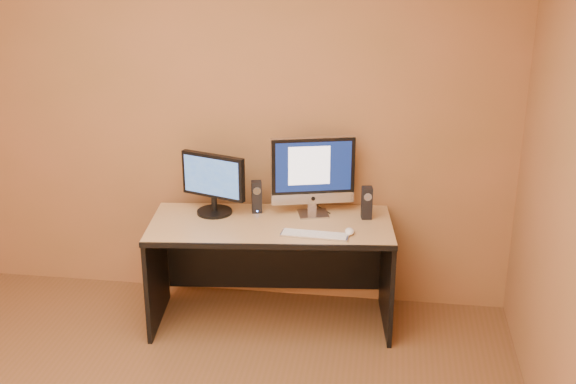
% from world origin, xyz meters
% --- Properties ---
extents(walls, '(4.00, 4.00, 2.60)m').
position_xyz_m(walls, '(0.00, 0.00, 1.30)').
color(walls, '#A26541').
rests_on(walls, ground).
extents(desk, '(1.60, 0.83, 0.71)m').
position_xyz_m(desk, '(0.44, 1.59, 0.35)').
color(desk, tan).
rests_on(desk, ground).
extents(imac, '(0.58, 0.34, 0.53)m').
position_xyz_m(imac, '(0.69, 1.77, 0.97)').
color(imac, '#B0B1B5').
rests_on(imac, desk).
extents(second_monitor, '(0.51, 0.37, 0.40)m').
position_xyz_m(second_monitor, '(0.05, 1.71, 0.91)').
color(second_monitor, black).
rests_on(second_monitor, desk).
extents(speaker_left, '(0.08, 0.08, 0.21)m').
position_xyz_m(speaker_left, '(0.32, 1.77, 0.81)').
color(speaker_left, black).
rests_on(speaker_left, desk).
extents(speaker_right, '(0.08, 0.08, 0.21)m').
position_xyz_m(speaker_right, '(1.04, 1.76, 0.81)').
color(speaker_right, black).
rests_on(speaker_right, desk).
extents(keyboard, '(0.42, 0.14, 0.02)m').
position_xyz_m(keyboard, '(0.74, 1.43, 0.72)').
color(keyboard, silver).
rests_on(keyboard, desk).
extents(mouse, '(0.06, 0.10, 0.03)m').
position_xyz_m(mouse, '(0.95, 1.49, 0.73)').
color(mouse, white).
rests_on(mouse, desk).
extents(cable_a, '(0.14, 0.17, 0.01)m').
position_xyz_m(cable_a, '(0.74, 1.88, 0.71)').
color(cable_a, black).
rests_on(cable_a, desk).
extents(cable_b, '(0.06, 0.17, 0.01)m').
position_xyz_m(cable_b, '(0.68, 1.89, 0.71)').
color(cable_b, black).
rests_on(cable_b, desk).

